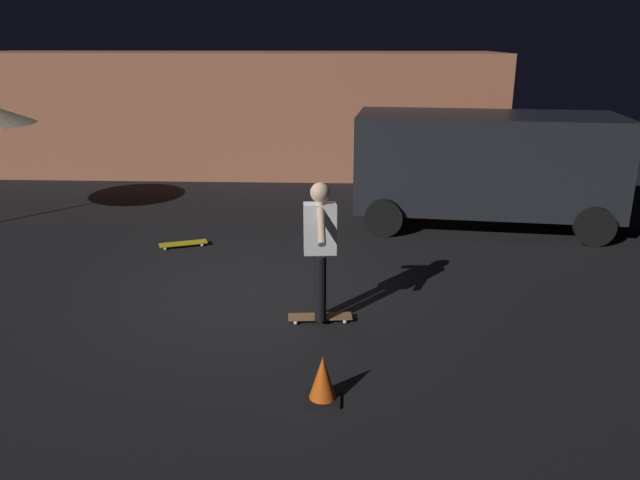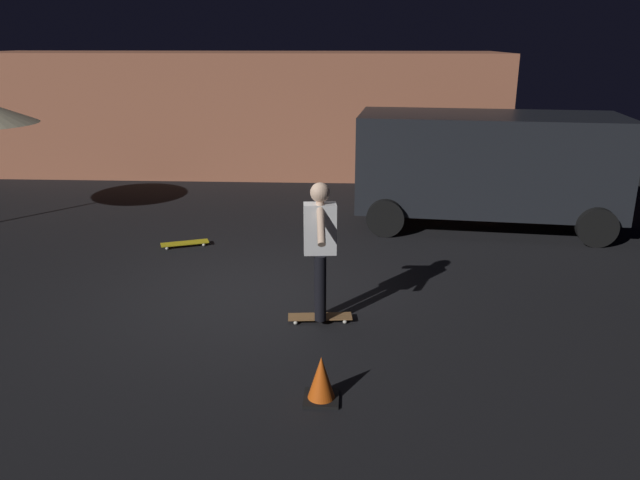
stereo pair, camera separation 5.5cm
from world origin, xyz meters
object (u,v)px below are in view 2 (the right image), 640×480
object	(u,v)px
skateboard_ridden	(320,317)
traffic_cone	(321,380)
parked_van	(487,163)
skateboard_spare	(185,243)
skater	(320,241)

from	to	relation	value
skateboard_ridden	traffic_cone	world-z (taller)	traffic_cone
parked_van	skateboard_ridden	distance (m)	5.25
skateboard_ridden	skateboard_spare	bearing A→B (deg)	131.43
parked_van	skater	xyz separation A→B (m)	(-2.81, -4.29, -0.12)
skateboard_ridden	skater	bearing A→B (deg)	0.00
skateboard_ridden	skateboard_spare	distance (m)	3.64
skateboard_spare	traffic_cone	bearing A→B (deg)	-60.57
skater	traffic_cone	xyz separation A→B (m)	(0.10, -1.72, -0.83)
parked_van	traffic_cone	xyz separation A→B (m)	(-2.71, -6.01, -0.95)
skater	parked_van	bearing A→B (deg)	56.76
traffic_cone	parked_van	bearing A→B (deg)	65.75
parked_van	skateboard_spare	world-z (taller)	parked_van
parked_van	skateboard_ridden	world-z (taller)	parked_van
skateboard_ridden	skater	world-z (taller)	skater
parked_van	skateboard_spare	xyz separation A→B (m)	(-5.22, -1.56, -1.11)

